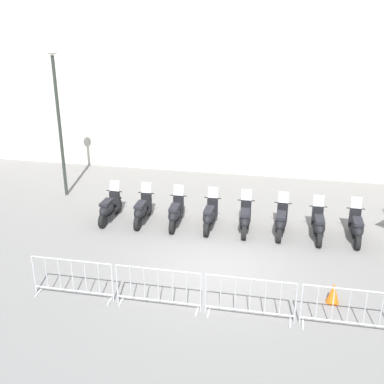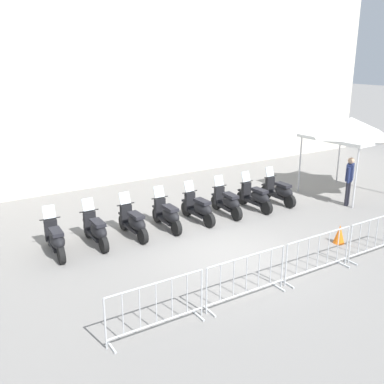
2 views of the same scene
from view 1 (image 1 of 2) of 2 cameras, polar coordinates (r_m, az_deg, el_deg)
ground_plane at (r=13.57m, az=2.81°, el=-9.12°), size 120.00×120.00×0.00m
motorcycle_0 at (r=16.40m, az=-9.80°, el=-1.92°), size 0.62×1.72×1.24m
motorcycle_1 at (r=16.08m, az=-5.93°, el=-2.20°), size 0.56×1.73×1.24m
motorcycle_2 at (r=15.79m, az=-1.97°, el=-2.56°), size 0.56×1.73×1.24m
motorcycle_3 at (r=15.60m, az=2.12°, el=-2.87°), size 0.57×1.73×1.24m
motorcycle_4 at (r=15.50m, az=6.31°, el=-3.18°), size 0.56×1.72×1.24m
motorcycle_5 at (r=15.48m, az=10.50°, el=-3.46°), size 0.61×1.72×1.24m
motorcycle_6 at (r=15.46m, az=14.74°, el=-3.87°), size 0.56×1.72×1.24m
motorcycle_7 at (r=15.65m, az=18.88°, el=-4.04°), size 0.56×1.73×1.24m
barrier_segment_0 at (r=12.50m, az=-13.96°, el=-9.95°), size 2.11×0.60×1.07m
barrier_segment_1 at (r=11.81m, az=-4.02°, el=-11.32°), size 2.11×0.60×1.07m
barrier_segment_2 at (r=11.51m, az=6.89°, el=-12.42°), size 2.11×0.60×1.07m
barrier_segment_3 at (r=11.63m, az=18.05°, el=-13.10°), size 2.11×0.60×1.07m
street_lamp at (r=18.17m, az=-15.60°, el=9.36°), size 0.36×0.36×5.40m
traffic_cone at (r=12.56m, az=16.39°, el=-11.40°), size 0.32×0.32×0.55m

